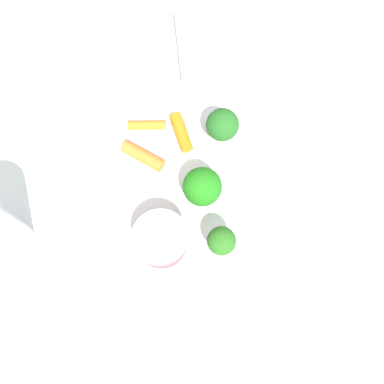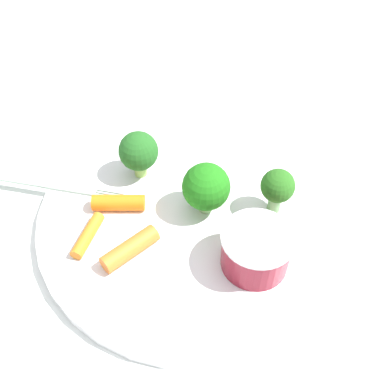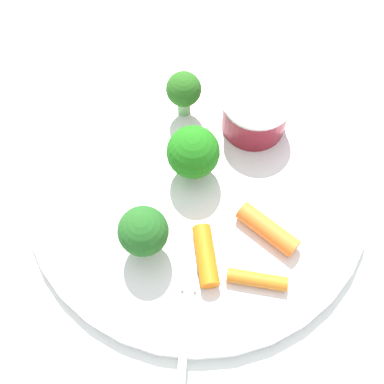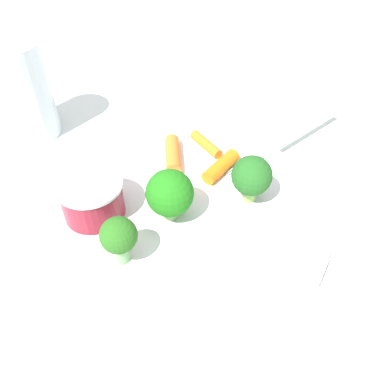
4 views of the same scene
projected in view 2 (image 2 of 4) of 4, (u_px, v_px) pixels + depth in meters
ground_plane at (195, 218)px, 0.47m from camera, size 2.40×2.40×0.00m
plate at (195, 215)px, 0.46m from camera, size 0.31×0.31×0.01m
sauce_cup at (256, 250)px, 0.40m from camera, size 0.06×0.06×0.04m
broccoli_floret_0 at (277, 187)px, 0.44m from camera, size 0.03×0.03×0.05m
broccoli_floret_1 at (139, 152)px, 0.47m from camera, size 0.04×0.04×0.05m
broccoli_floret_2 at (205, 185)px, 0.44m from camera, size 0.05×0.05×0.06m
carrot_stick_0 at (130, 249)px, 0.42m from camera, size 0.06×0.04×0.02m
carrot_stick_1 at (88, 235)px, 0.43m from camera, size 0.04×0.05×0.01m
carrot_stick_2 at (119, 203)px, 0.46m from camera, size 0.05×0.03×0.02m
fork at (35, 184)px, 0.48m from camera, size 0.18×0.09×0.00m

